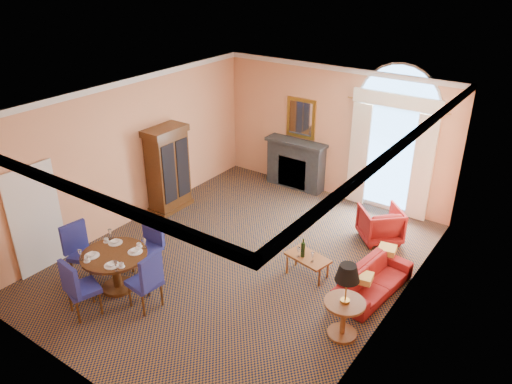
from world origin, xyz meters
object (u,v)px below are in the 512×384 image
Objects in this scene: dining_table at (115,263)px; sofa at (373,280)px; armoire at (168,170)px; side_table at (346,293)px; armchair at (380,224)px; coffee_table at (307,257)px.

dining_table is 0.67× the size of sofa.
armoire is 5.33m from sofa.
sofa is at bearing 92.18° from side_table.
side_table is at bearing 58.51° from armchair.
dining_table is at bearing -126.46° from coffee_table.
armoire is at bearing 93.62° from sofa.
armchair is at bearing 17.62° from armoire.
dining_table reaches higher than coffee_table.
coffee_table is at bearing 139.84° from side_table.
side_table is (0.67, -3.10, 0.46)m from armchair.
side_table is (5.32, -1.62, -0.14)m from armoire.
sofa is at bearing 33.64° from dining_table.
coffee_table is (-0.61, -2.02, 0.03)m from armchair.
armchair is (4.65, 1.48, -0.59)m from armoire.
side_table reaches higher than sofa.
armchair reaches higher than sofa.
side_table is at bearing 17.67° from dining_table.
armoire reaches higher than dining_table.
dining_table is at bearing -162.33° from side_table.
armoire reaches higher than coffee_table.
dining_table is 4.62m from sofa.
dining_table is 3.49m from coffee_table.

